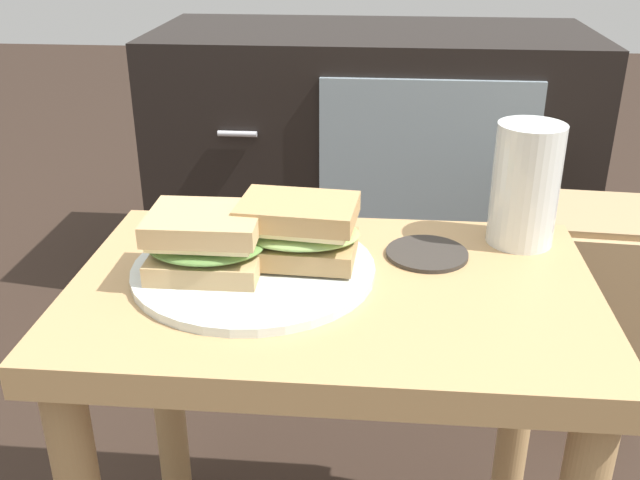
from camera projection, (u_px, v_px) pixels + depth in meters
side_table at (332, 355)px, 0.81m from camera, size 0.56×0.36×0.46m
tv_cabinet at (370, 157)px, 1.70m from camera, size 0.96×0.46×0.58m
plate at (254, 269)px, 0.79m from camera, size 0.26×0.26×0.01m
sandwich_front at (205, 243)px, 0.76m from camera, size 0.13×0.10×0.07m
sandwich_back at (298, 230)px, 0.78m from camera, size 0.14×0.10×0.07m
beer_glass at (525, 188)px, 0.84m from camera, size 0.08×0.08×0.14m
coaster at (427, 254)px, 0.83m from camera, size 0.09×0.09×0.01m
paper_bag at (576, 309)px, 1.26m from camera, size 0.21×0.18×0.38m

